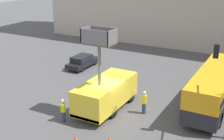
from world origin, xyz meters
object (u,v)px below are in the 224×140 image
(traffic_cone_near_truck, at_px, (76,140))
(parked_car_curbside, at_px, (82,61))
(road_worker_near_truck, at_px, (63,111))
(utility_truck, at_px, (106,92))
(road_worker_directing, at_px, (144,102))
(city_bus, at_px, (215,85))

(traffic_cone_near_truck, height_order, parked_car_curbside, parked_car_curbside)
(road_worker_near_truck, xyz_separation_m, traffic_cone_near_truck, (2.59, -2.13, -0.57))
(road_worker_near_truck, distance_m, parked_car_curbside, 12.57)
(utility_truck, relative_size, road_worker_directing, 3.60)
(road_worker_near_truck, relative_size, road_worker_directing, 0.97)
(road_worker_near_truck, xyz_separation_m, parked_car_curbside, (-5.76, 11.17, -0.21))
(utility_truck, bearing_deg, road_worker_directing, 15.53)
(utility_truck, xyz_separation_m, parked_car_curbside, (-7.53, 7.86, -0.85))
(road_worker_near_truck, bearing_deg, parked_car_curbside, -34.22)
(traffic_cone_near_truck, bearing_deg, parked_car_curbside, 122.14)
(city_bus, bearing_deg, road_worker_near_truck, 129.40)
(parked_car_curbside, bearing_deg, road_worker_directing, -33.77)
(utility_truck, bearing_deg, parked_car_curbside, 133.75)
(utility_truck, xyz_separation_m, city_bus, (7.49, 4.72, 0.31))
(road_worker_near_truck, height_order, road_worker_directing, road_worker_directing)
(road_worker_directing, xyz_separation_m, traffic_cone_near_truck, (-2.16, -6.26, -0.61))
(city_bus, xyz_separation_m, parked_car_curbside, (-15.02, 3.14, -1.16))
(city_bus, bearing_deg, traffic_cone_near_truck, 145.20)
(utility_truck, distance_m, parked_car_curbside, 10.92)
(city_bus, relative_size, road_worker_near_truck, 5.62)
(city_bus, distance_m, road_worker_near_truck, 12.29)
(road_worker_near_truck, bearing_deg, traffic_cone_near_truck, 169.13)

